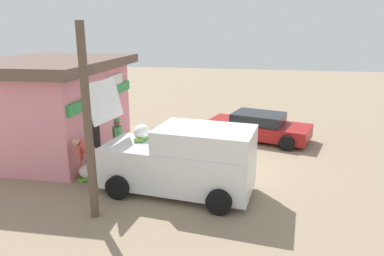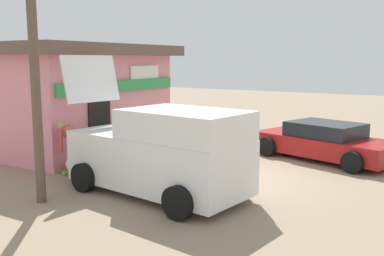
% 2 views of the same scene
% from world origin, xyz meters
% --- Properties ---
extents(ground_plane, '(60.00, 60.00, 0.00)m').
position_xyz_m(ground_plane, '(0.00, 0.00, 0.00)').
color(ground_plane, gray).
extents(storefront_bar, '(6.54, 4.94, 3.53)m').
position_xyz_m(storefront_bar, '(0.20, 5.96, 1.82)').
color(storefront_bar, pink).
rests_on(storefront_bar, ground_plane).
extents(delivery_van, '(2.54, 4.73, 3.15)m').
position_xyz_m(delivery_van, '(-2.45, 0.36, 1.00)').
color(delivery_van, white).
rests_on(delivery_van, ground_plane).
extents(parked_sedan, '(3.02, 4.60, 1.14)m').
position_xyz_m(parked_sedan, '(3.17, -1.70, 0.55)').
color(parked_sedan, maroon).
rests_on(parked_sedan, ground_plane).
extents(vendor_standing, '(0.57, 0.38, 1.62)m').
position_xyz_m(vendor_standing, '(-0.73, 3.04, 0.93)').
color(vendor_standing, '#4C4C51').
rests_on(vendor_standing, ground_plane).
extents(customer_bending, '(0.68, 0.81, 1.42)m').
position_xyz_m(customer_bending, '(-2.30, 3.32, 0.88)').
color(customer_bending, '#4C4C51').
rests_on(customer_bending, ground_plane).
extents(unloaded_banana_pile, '(0.71, 0.83, 0.48)m').
position_xyz_m(unloaded_banana_pile, '(-2.11, 3.45, 0.23)').
color(unloaded_banana_pile, silver).
rests_on(unloaded_banana_pile, ground_plane).
extents(paint_bucket, '(0.32, 0.32, 0.37)m').
position_xyz_m(paint_bucket, '(2.17, 3.14, 0.18)').
color(paint_bucket, blue).
rests_on(paint_bucket, ground_plane).
extents(utility_pole, '(0.20, 0.20, 4.80)m').
position_xyz_m(utility_pole, '(-4.28, 2.24, 2.40)').
color(utility_pole, brown).
rests_on(utility_pole, ground_plane).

